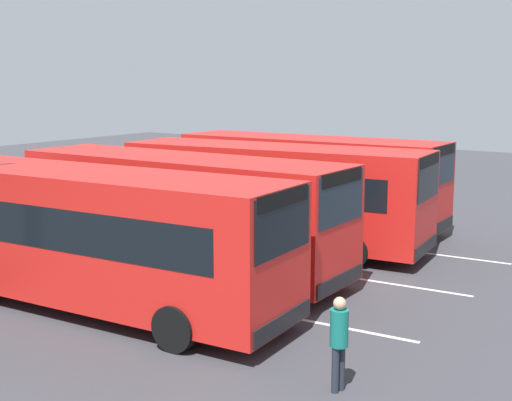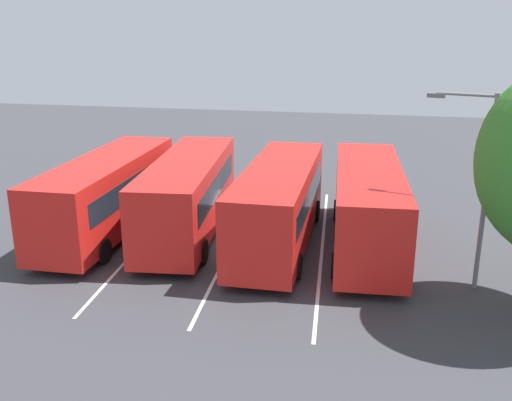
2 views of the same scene
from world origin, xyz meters
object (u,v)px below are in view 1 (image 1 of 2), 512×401
at_px(bus_far_left, 96,235).
at_px(pedestrian, 339,336).
at_px(bus_center_right, 274,192).
at_px(bus_far_right, 310,178).
at_px(bus_center_left, 181,210).

xyz_separation_m(bus_far_left, pedestrian, (6.67, -0.79, -0.78)).
distance_m(bus_center_right, bus_far_right, 3.43).
xyz_separation_m(bus_far_left, bus_center_left, (-0.37, 3.48, 0.00)).
xyz_separation_m(bus_far_left, bus_far_right, (-0.47, 10.81, 0.00)).
relative_size(bus_center_left, bus_far_right, 1.00).
bearing_deg(pedestrian, bus_center_right, -39.58).
height_order(bus_far_left, bus_far_right, same).
bearing_deg(pedestrian, bus_far_left, 5.22).
height_order(bus_center_right, bus_far_right, same).
bearing_deg(bus_center_right, bus_far_left, -96.70).
height_order(bus_center_right, pedestrian, bus_center_right).
relative_size(bus_center_left, bus_center_right, 0.98).
bearing_deg(bus_center_right, bus_far_right, 94.62).
bearing_deg(bus_far_left, bus_far_right, 89.17).
distance_m(bus_far_left, pedestrian, 6.76).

